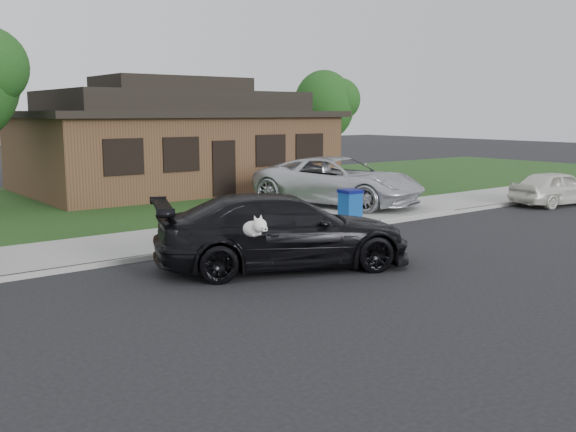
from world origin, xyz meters
TOP-DOWN VIEW (x-y plane):
  - ground at (0.00, 0.00)m, footprint 120.00×120.00m
  - sidewalk at (0.00, 5.00)m, footprint 60.00×3.00m
  - curb at (0.00, 3.50)m, footprint 60.00×0.12m
  - lawn at (0.00, 13.00)m, footprint 60.00×13.00m
  - driveway at (6.00, 10.00)m, footprint 4.50×13.00m
  - sedan at (-0.70, 1.05)m, footprint 5.97×4.15m
  - minivan at (6.04, 6.74)m, footprint 4.51×6.54m
  - white_compact at (12.83, 2.54)m, footprint 3.89×2.10m
  - recycling_bin at (4.05, 4.03)m, footprint 0.61×0.64m
  - house at (4.00, 15.00)m, footprint 12.60×8.60m
  - tree_1 at (12.14, 14.40)m, footprint 3.15×3.00m

SIDE VIEW (x-z plane):
  - ground at x=0.00m, z-range 0.00..0.00m
  - sidewalk at x=0.00m, z-range 0.00..0.12m
  - curb at x=0.00m, z-range 0.00..0.12m
  - lawn at x=0.00m, z-range 0.00..0.13m
  - driveway at x=6.00m, z-range 0.00..0.14m
  - recycling_bin at x=4.05m, z-range 0.13..1.08m
  - white_compact at x=12.83m, z-range 0.00..1.26m
  - sedan at x=-0.70m, z-range 0.00..1.61m
  - minivan at x=6.04m, z-range 0.14..1.80m
  - house at x=4.00m, z-range -0.19..4.46m
  - tree_1 at x=12.14m, z-range 1.09..6.34m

